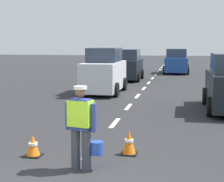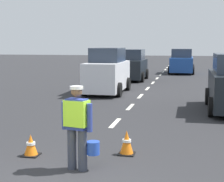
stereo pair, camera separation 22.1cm
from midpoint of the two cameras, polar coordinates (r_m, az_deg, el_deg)
The scene contains 8 objects.
ground_plane at distance 26.58m, azimuth 7.29°, elevation 2.00°, with size 96.00×96.00×0.00m, color #28282B.
lane_center_line at distance 30.76m, azimuth 7.93°, elevation 2.73°, with size 0.14×46.40×0.01m.
road_worker at distance 7.22m, azimuth -4.39°, elevation -5.07°, with size 0.77×0.37×1.67m.
traffic_cone_near at distance 8.42m, azimuth -11.74°, elevation -8.25°, with size 0.36×0.36×0.48m.
traffic_cone_far at distance 8.34m, azimuth 3.05°, elevation -8.00°, with size 0.36×0.36×0.55m.
car_oncoming_second at distance 24.87m, azimuth 3.45°, elevation 3.90°, with size 1.86×3.86×2.08m.
car_outgoing_far at distance 31.10m, azimuth 10.95°, elevation 4.45°, with size 2.07×4.33×2.03m.
car_oncoming_lead at distance 18.40m, azimuth -0.37°, elevation 2.94°, with size 1.88×4.06×2.26m.
Camera 2 is at (2.24, -5.36, 2.49)m, focal length 58.96 mm.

